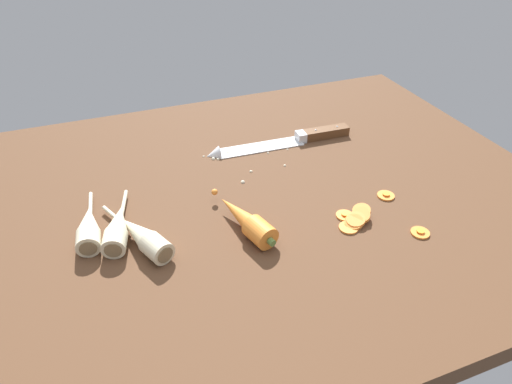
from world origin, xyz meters
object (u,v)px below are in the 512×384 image
Objects in this scene: whole_carrot at (246,220)px; carrot_slice_stray_near at (420,232)px; carrot_slice_stray_far at (386,195)px; parsnip_mid_right at (89,227)px; carrot_slice_stray_mid at (345,215)px; parsnip_mid_left at (143,237)px; chefs_knife at (278,142)px; carrot_slice_stack at (356,219)px; parsnip_front at (118,228)px.

carrot_slice_stray_near is at bearing -22.85° from whole_carrot.
carrot_slice_stray_near is 0.98× the size of carrot_slice_stray_far.
parsnip_mid_right is 5.34× the size of carrot_slice_stray_mid.
parsnip_mid_right is 5.18× the size of carrot_slice_stray_far.
whole_carrot is 0.94× the size of parsnip_mid_left.
whole_carrot is 17.67cm from parsnip_mid_left.
carrot_slice_stray_far is at bearing 13.57° from carrot_slice_stray_mid.
carrot_slice_stack is (2.17, -30.91, 0.18)cm from chefs_knife.
parsnip_mid_left is at bearing -34.19° from parsnip_mid_right.
parsnip_mid_right is 55.28cm from carrot_slice_stray_far.
carrot_slice_stray_far is at bearing 26.73° from carrot_slice_stack.
chefs_knife is at bearing 56.54° from whole_carrot.
parsnip_mid_left is (-34.43, -23.42, 1.33)cm from chefs_knife.
carrot_slice_stray_mid is at bearing 110.78° from carrot_slice_stack.
carrot_slice_stray_near is (28.11, -11.85, -1.74)cm from whole_carrot.
parsnip_front and parsnip_mid_left have the same top height.
parsnip_front is at bearing 164.26° from whole_carrot.
whole_carrot reaches higher than parsnip_mid_left.
chefs_knife is 1.98× the size of whole_carrot.
chefs_knife is at bearing 34.22° from parsnip_mid_left.
carrot_slice_stack is (36.60, -7.49, -1.15)cm from parsnip_mid_left.
carrot_slice_stray_near is at bearing -41.66° from carrot_slice_stray_mid.
parsnip_mid_left is at bearing -145.78° from chefs_knife.
carrot_slice_stray_mid is (39.41, -8.99, -1.62)cm from parsnip_front.
parsnip_mid_right reaches higher than chefs_knife.
whole_carrot is at bearing -6.98° from parsnip_mid_left.
chefs_knife is 30.68cm from whole_carrot.
parsnip_front reaches higher than carrot_slice_stray_near.
carrot_slice_stray_mid is (44.01, -10.79, -1.62)cm from parsnip_mid_right.
parsnip_front is at bearing 167.15° from carrot_slice_stray_mid.
whole_carrot is at bearing 157.15° from carrot_slice_stray_near.
parsnip_mid_right is 2.38× the size of carrot_slice_stack.
carrot_slice_stray_mid is at bearing -9.39° from whole_carrot.
carrot_slice_stray_mid is (-0.89, 2.34, -0.47)cm from carrot_slice_stack.
carrot_slice_stray_mid is at bearing -13.78° from parsnip_mid_right.
parsnip_mid_left is at bearing 162.96° from carrot_slice_stray_near.
carrot_slice_stray_far is (0.69, 11.41, 0.00)cm from carrot_slice_stray_near.
carrot_slice_stack reaches higher than carrot_slice_stray_near.
carrot_slice_stack reaches higher than carrot_slice_stray_mid.
parsnip_mid_right is (-8.30, 5.64, 0.00)cm from parsnip_mid_left.
chefs_knife is 42.88cm from parsnip_front.
carrot_slice_stack is 2.24× the size of carrot_slice_stray_mid.
chefs_knife is at bearing 106.69° from carrot_slice_stray_near.
chefs_knife reaches higher than carrot_slice_stack.
carrot_slice_stack is at bearing -16.30° from parsnip_mid_right.
carrot_slice_stack is at bearing -11.57° from parsnip_mid_left.
carrot_slice_stray_near is 13.30cm from carrot_slice_stray_mid.
chefs_knife is 10.77× the size of carrot_slice_stray_mid.
carrot_slice_stack is (40.29, -11.33, -1.15)cm from parsnip_front.
carrot_slice_stack is at bearing -15.66° from whole_carrot.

